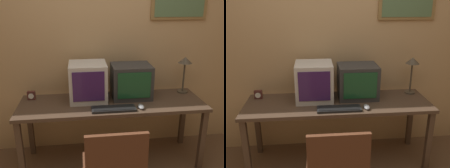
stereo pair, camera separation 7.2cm
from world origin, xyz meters
TOP-DOWN VIEW (x-y plane):
  - wall_back at (0.01, 1.28)m, footprint 8.00×0.08m
  - desk at (0.00, 0.86)m, footprint 1.97×0.63m
  - monitor_left at (-0.25, 0.97)m, footprint 0.39×0.39m
  - monitor_right at (0.23, 0.98)m, footprint 0.43×0.35m
  - keyboard_main at (-0.01, 0.66)m, footprint 0.44×0.15m
  - mouse_near_keyboard at (0.27, 0.66)m, footprint 0.06×0.12m
  - desk_clock at (-0.87, 1.04)m, footprint 0.08×0.05m
  - desk_lamp at (0.87, 1.05)m, footprint 0.15×0.15m

SIDE VIEW (x-z plane):
  - desk at x=0.00m, z-range 0.29..1.03m
  - keyboard_main at x=-0.01m, z-range 0.74..0.77m
  - mouse_near_keyboard at x=0.27m, z-range 0.74..0.78m
  - desk_clock at x=-0.87m, z-range 0.74..0.83m
  - monitor_right at x=0.23m, z-range 0.74..1.11m
  - monitor_left at x=-0.25m, z-range 0.74..1.15m
  - desk_lamp at x=0.87m, z-range 0.86..1.29m
  - wall_back at x=0.01m, z-range 0.00..2.60m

